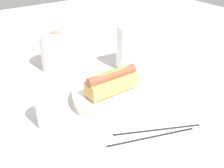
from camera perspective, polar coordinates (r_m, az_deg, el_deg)
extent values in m
plane|color=beige|center=(0.76, -1.73, -4.31)|extent=(2.40, 2.40, 0.00)
cylinder|color=silver|center=(0.76, 0.00, -2.70)|extent=(0.22, 0.22, 0.03)
torus|color=silver|center=(0.75, 0.00, -1.71)|extent=(0.23, 0.23, 0.01)
cube|color=tan|center=(0.74, 0.00, 0.00)|extent=(0.15, 0.05, 0.04)
cylinder|color=#B24C38|center=(0.73, 0.00, 1.90)|extent=(0.15, 0.03, 0.03)
ellipsoid|color=olive|center=(0.72, 0.00, 2.72)|extent=(0.11, 0.01, 0.01)
cylinder|color=white|center=(0.67, -12.94, -5.43)|extent=(0.07, 0.07, 0.09)
cylinder|color=silver|center=(0.68, -12.87, -5.91)|extent=(0.06, 0.06, 0.07)
cylinder|color=white|center=(0.94, -11.62, 6.82)|extent=(0.11, 0.11, 0.13)
cylinder|color=#997A5B|center=(0.92, -12.05, 10.66)|extent=(0.03, 0.03, 0.00)
cube|color=white|center=(0.94, 4.58, 7.88)|extent=(0.11, 0.06, 0.15)
cylinder|color=black|center=(0.67, 9.56, -9.46)|extent=(0.20, 0.09, 0.01)
cylinder|color=black|center=(0.65, 8.31, -11.00)|extent=(0.21, 0.07, 0.01)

